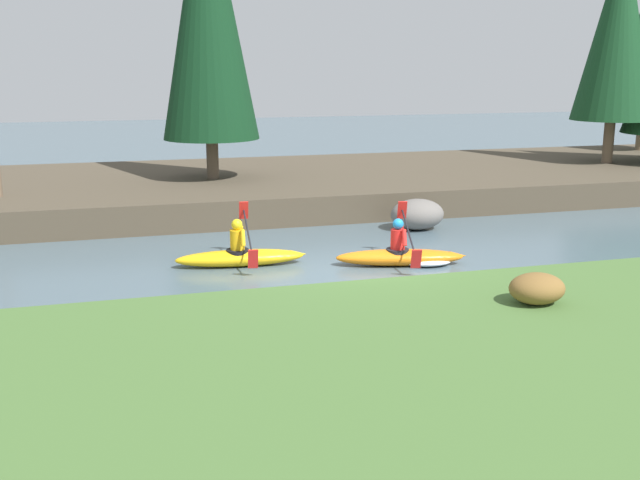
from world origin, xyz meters
TOP-DOWN VIEW (x-y plane):
  - ground_plane at (0.00, 0.00)m, footprint 90.00×90.00m
  - riverbank_near at (0.00, -5.46)m, footprint 44.00×7.22m
  - riverbank_far at (0.00, 9.40)m, footprint 44.00×8.91m
  - conifer_tree_far_left at (-1.57, 8.94)m, footprint 2.84×2.84m
  - conifer_tree_left at (12.18, 8.87)m, footprint 2.74×2.74m
  - shrub_clump_nearest at (1.66, -3.80)m, footprint 0.88×0.73m
  - kayaker_lead at (1.34, 0.71)m, footprint 2.79×2.05m
  - kayaker_middle at (-2.00, 1.60)m, footprint 2.79×2.07m
  - boulder_midstream at (2.95, 3.89)m, footprint 1.39×1.09m

SIDE VIEW (x-z plane):
  - ground_plane at x=0.00m, z-range 0.00..0.00m
  - kayaker_lead at x=1.34m, z-range -0.40..0.80m
  - kayaker_middle at x=-2.00m, z-range -0.38..0.82m
  - riverbank_near at x=0.00m, z-range 0.00..0.55m
  - riverbank_far at x=0.00m, z-range 0.00..0.77m
  - boulder_midstream at x=2.95m, z-range 0.00..0.79m
  - shrub_clump_nearest at x=1.66m, z-range 0.55..1.02m
  - conifer_tree_left at x=12.18m, z-range 1.49..9.20m
  - conifer_tree_far_left at x=-1.57m, z-range 1.36..10.23m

